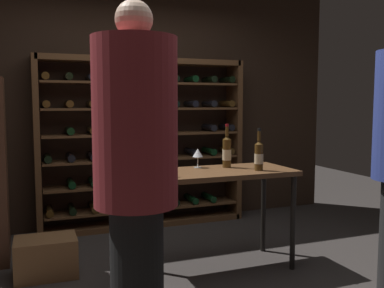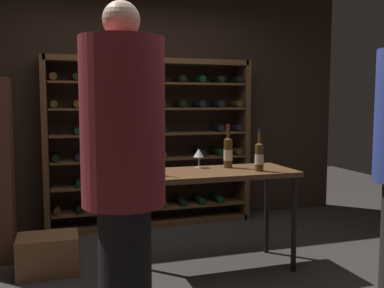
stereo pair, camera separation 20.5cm
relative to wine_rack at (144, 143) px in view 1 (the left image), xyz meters
The scene contains 10 objects.
ground_plane 1.90m from the wine_rack, 94.33° to the right, with size 9.72×9.72×0.00m, color #383330.
back_wall 0.59m from the wine_rack, 120.72° to the left, with size 5.13×0.10×2.95m, color #332319.
wine_rack is the anchor object (origin of this frame).
tasting_table 1.50m from the wine_rack, 81.81° to the right, with size 1.32×0.58×0.83m.
person_bystander_red_print 2.50m from the wine_rack, 105.64° to the right, with size 0.46×0.46×1.93m.
wine_crate 1.76m from the wine_rack, 134.75° to the right, with size 0.48×0.34×0.31m, color brown.
wine_bottle_red_label 1.40m from the wine_rack, 74.19° to the right, with size 0.08×0.08×0.37m.
wine_bottle_gold_foil 1.69m from the wine_rack, 70.81° to the right, with size 0.07×0.07×0.35m.
wine_bottle_green_slim 1.53m from the wine_rack, 103.31° to the right, with size 0.07×0.07×0.39m.
wine_glass_stemmed_center 1.28m from the wine_rack, 83.67° to the right, with size 0.09×0.09×0.16m.
Camera 1 is at (-1.10, -3.03, 1.40)m, focal length 40.50 mm.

